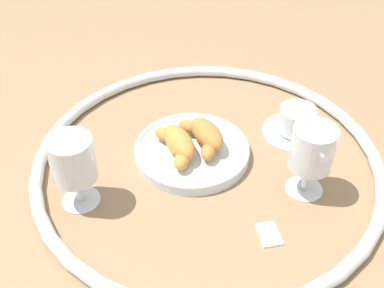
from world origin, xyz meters
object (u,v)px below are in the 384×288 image
at_px(coffee_cup_near, 297,123).
at_px(sugar_packet, 269,234).
at_px(pastry_plate, 192,151).
at_px(juice_glass_right, 73,162).
at_px(croissant_small, 178,143).
at_px(croissant_large, 203,135).
at_px(juice_glass_left, 312,151).

distance_m(coffee_cup_near, sugar_packet, 0.29).
xyz_separation_m(pastry_plate, juice_glass_right, (-0.11, 0.20, 0.08)).
height_order(croissant_small, sugar_packet, croissant_small).
height_order(pastry_plate, coffee_cup_near, coffee_cup_near).
bearing_deg(croissant_small, croissant_large, -65.06).
bearing_deg(coffee_cup_near, juice_glass_right, 112.27).
xyz_separation_m(coffee_cup_near, juice_glass_right, (-0.17, 0.42, 0.07)).
bearing_deg(juice_glass_right, coffee_cup_near, -67.73).
bearing_deg(croissant_large, pastry_plate, 115.19).
bearing_deg(juice_glass_left, pastry_plate, 63.09).
xyz_separation_m(croissant_large, croissant_small, (-0.02, 0.05, 0.00)).
bearing_deg(juice_glass_left, sugar_packet, 141.59).
bearing_deg(croissant_large, croissant_small, 114.94).
bearing_deg(juice_glass_right, juice_glass_left, -88.59).
distance_m(croissant_large, coffee_cup_near, 0.20).
bearing_deg(coffee_cup_near, juice_glass_left, 173.68).
bearing_deg(croissant_small, sugar_packet, -142.67).
relative_size(coffee_cup_near, sugar_packet, 2.72).
bearing_deg(croissant_large, sugar_packet, -155.79).
bearing_deg(juice_glass_right, sugar_packet, -106.17).
relative_size(juice_glass_left, juice_glass_right, 1.00).
xyz_separation_m(pastry_plate, croissant_small, (-0.01, 0.03, 0.03)).
relative_size(juice_glass_left, sugar_packet, 2.80).
distance_m(pastry_plate, croissant_small, 0.04).
bearing_deg(pastry_plate, juice_glass_left, -116.91).
height_order(croissant_large, juice_glass_left, juice_glass_left).
bearing_deg(croissant_large, juice_glass_left, -122.11).
bearing_deg(croissant_small, juice_glass_right, 119.47).
xyz_separation_m(pastry_plate, juice_glass_left, (-0.10, -0.20, 0.08)).
bearing_deg(sugar_packet, croissant_small, 28.93).
distance_m(croissant_small, juice_glass_left, 0.25).
distance_m(croissant_large, juice_glass_left, 0.22).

